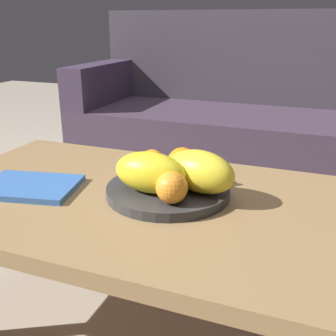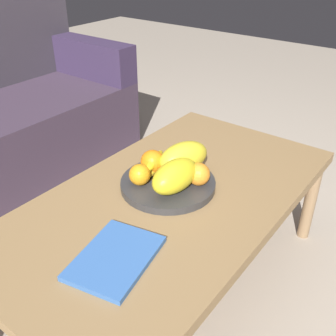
{
  "view_description": "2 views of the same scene",
  "coord_description": "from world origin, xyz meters",
  "views": [
    {
      "loc": [
        0.39,
        -0.88,
        0.84
      ],
      "look_at": [
        0.03,
        0.03,
        0.49
      ],
      "focal_mm": 43.36,
      "sensor_mm": 36.0,
      "label": 1
    },
    {
      "loc": [
        -0.86,
        -0.64,
        1.16
      ],
      "look_at": [
        0.03,
        0.03,
        0.49
      ],
      "focal_mm": 42.23,
      "sensor_mm": 36.0,
      "label": 2
    }
  ],
  "objects": [
    {
      "name": "banana_bunch",
      "position": [
        0.05,
        0.11,
        0.46
      ],
      "size": [
        0.16,
        0.14,
        0.06
      ],
      "color": "yellow",
      "rests_on": "fruit_bowl"
    },
    {
      "name": "orange_right",
      "position": [
        0.08,
        -0.06,
        0.48
      ],
      "size": [
        0.08,
        0.08,
        0.08
      ],
      "primitive_type": "sphere",
      "color": "orange",
      "rests_on": "fruit_bowl"
    },
    {
      "name": "coffee_table",
      "position": [
        0.0,
        0.0,
        0.37
      ],
      "size": [
        1.25,
        0.68,
        0.41
      ],
      "color": "olive",
      "rests_on": "ground_plane"
    },
    {
      "name": "ground_plane",
      "position": [
        0.0,
        0.0,
        0.0
      ],
      "size": [
        8.0,
        8.0,
        0.0
      ],
      "primitive_type": "plane",
      "color": "#AC9D8B"
    },
    {
      "name": "couch",
      "position": [
        -0.03,
        1.25,
        0.3
      ],
      "size": [
        1.7,
        0.7,
        0.9
      ],
      "color": "#3D2F3F",
      "rests_on": "ground_plane"
    },
    {
      "name": "orange_front",
      "position": [
        0.05,
        0.11,
        0.48
      ],
      "size": [
        0.08,
        0.08,
        0.08
      ],
      "primitive_type": "sphere",
      "color": "orange",
      "rests_on": "fruit_bowl"
    },
    {
      "name": "melon_smaller_beside",
      "position": [
        0.01,
        -0.01,
        0.49
      ],
      "size": [
        0.2,
        0.11,
        0.1
      ],
      "primitive_type": "ellipsoid",
      "rotation": [
        0.0,
        0.0,
        -0.06
      ],
      "color": "yellow",
      "rests_on": "fruit_bowl"
    },
    {
      "name": "orange_left",
      "position": [
        -0.04,
        0.1,
        0.47
      ],
      "size": [
        0.07,
        0.07,
        0.07
      ],
      "primitive_type": "sphere",
      "color": "orange",
      "rests_on": "fruit_bowl"
    },
    {
      "name": "fruit_bowl",
      "position": [
        0.03,
        0.03,
        0.43
      ],
      "size": [
        0.32,
        0.32,
        0.03
      ],
      "primitive_type": "cylinder",
      "color": "#323233",
      "rests_on": "coffee_table"
    },
    {
      "name": "magazine",
      "position": [
        -0.33,
        -0.07,
        0.42
      ],
      "size": [
        0.28,
        0.23,
        0.02
      ],
      "primitive_type": "cube",
      "rotation": [
        0.0,
        0.0,
        0.21
      ],
      "color": "#3767B2",
      "rests_on": "coffee_table"
    },
    {
      "name": "melon_large_front",
      "position": [
        0.12,
        0.03,
        0.49
      ],
      "size": [
        0.21,
        0.16,
        0.11
      ],
      "primitive_type": "ellipsoid",
      "rotation": [
        0.0,
        0.0,
        -0.31
      ],
      "color": "yellow",
      "rests_on": "fruit_bowl"
    }
  ]
}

